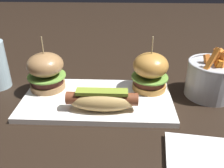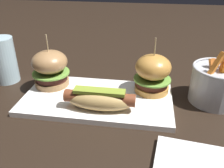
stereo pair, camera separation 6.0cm
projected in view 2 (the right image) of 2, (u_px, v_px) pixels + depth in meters
The scene contains 7 objects.
ground_plane at pixel (98, 101), 0.63m from camera, with size 3.00×3.00×0.00m, color black.
platter_main at pixel (98, 99), 0.62m from camera, with size 0.38×0.20×0.01m, color white.
hot_dog at pixel (100, 99), 0.56m from camera, with size 0.17×0.05×0.05m.
slider_left at pixel (50, 68), 0.66m from camera, with size 0.10×0.10×0.14m.
slider_right at pixel (153, 73), 0.62m from camera, with size 0.10×0.10×0.15m.
fries_bucket at pixel (217, 84), 0.61m from camera, with size 0.13×0.13×0.15m.
water_glass at pixel (4, 60), 0.70m from camera, with size 0.07×0.07×0.13m, color silver.
Camera 2 is at (0.12, -0.52, 0.34)m, focal length 38.59 mm.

